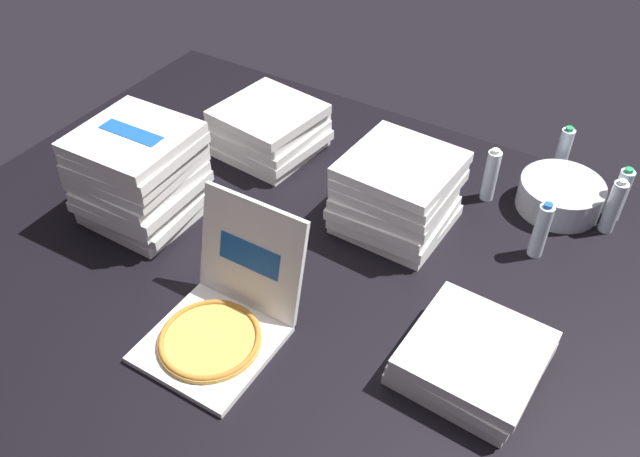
% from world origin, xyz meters
% --- Properties ---
extents(ground_plane, '(3.20, 2.40, 0.02)m').
position_xyz_m(ground_plane, '(0.00, 0.00, -0.01)').
color(ground_plane, black).
extents(open_pizza_box, '(0.41, 0.53, 0.43)m').
position_xyz_m(open_pizza_box, '(-0.12, -0.40, 0.08)').
color(open_pizza_box, white).
rests_on(open_pizza_box, ground_plane).
extents(pizza_stack_left_far, '(0.48, 0.47, 0.23)m').
position_xyz_m(pizza_stack_left_far, '(-0.61, 0.60, 0.11)').
color(pizza_stack_left_far, white).
rests_on(pizza_stack_left_far, ground_plane).
extents(pizza_stack_right_near, '(0.44, 0.45, 0.32)m').
position_xyz_m(pizza_stack_right_near, '(0.13, 0.43, 0.16)').
color(pizza_stack_right_near, white).
rests_on(pizza_stack_right_near, ground_plane).
extents(pizza_stack_right_far, '(0.44, 0.45, 0.41)m').
position_xyz_m(pizza_stack_right_far, '(-0.78, -0.07, 0.20)').
color(pizza_stack_right_far, white).
rests_on(pizza_stack_right_far, ground_plane).
extents(pizza_stack_center_near, '(0.45, 0.44, 0.14)m').
position_xyz_m(pizza_stack_center_near, '(0.67, -0.12, 0.07)').
color(pizza_stack_center_near, white).
rests_on(pizza_stack_center_near, ground_plane).
extents(ice_bucket, '(0.35, 0.35, 0.13)m').
position_xyz_m(ice_bucket, '(0.67, 0.88, 0.06)').
color(ice_bucket, '#B7BABF').
rests_on(ice_bucket, ground_plane).
extents(water_bottle_0, '(0.06, 0.06, 0.25)m').
position_xyz_m(water_bottle_0, '(0.88, 0.84, 0.12)').
color(water_bottle_0, white).
rests_on(water_bottle_0, ground_plane).
extents(water_bottle_1, '(0.06, 0.06, 0.25)m').
position_xyz_m(water_bottle_1, '(0.39, 0.78, 0.12)').
color(water_bottle_1, white).
rests_on(water_bottle_1, ground_plane).
extents(water_bottle_2, '(0.06, 0.06, 0.25)m').
position_xyz_m(water_bottle_2, '(0.60, 1.11, 0.12)').
color(water_bottle_2, silver).
rests_on(water_bottle_2, ground_plane).
extents(water_bottle_3, '(0.06, 0.06, 0.25)m').
position_xyz_m(water_bottle_3, '(0.89, 0.93, 0.12)').
color(water_bottle_3, white).
rests_on(water_bottle_3, ground_plane).
extents(water_bottle_4, '(0.06, 0.06, 0.25)m').
position_xyz_m(water_bottle_4, '(0.68, 0.55, 0.12)').
color(water_bottle_4, white).
rests_on(water_bottle_4, ground_plane).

